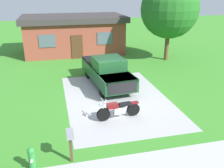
{
  "coord_description": "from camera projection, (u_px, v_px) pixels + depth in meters",
  "views": [
    {
      "loc": [
        -3.34,
        -12.69,
        5.95
      ],
      "look_at": [
        -0.25,
        0.09,
        0.9
      ],
      "focal_mm": 40.3,
      "sensor_mm": 36.0,
      "label": 1
    }
  ],
  "objects": [
    {
      "name": "ground_plane",
      "position": [
        117.0,
        99.0,
        14.38
      ],
      "size": [
        80.0,
        80.0,
        0.0
      ],
      "primitive_type": "plane",
      "color": "#3C892A"
    },
    {
      "name": "driveway_pad",
      "position": [
        117.0,
        99.0,
        14.37
      ],
      "size": [
        5.7,
        8.55,
        0.01
      ],
      "primitive_type": "cube",
      "color": "#ABABAB",
      "rests_on": "ground"
    },
    {
      "name": "sidewalk_strip",
      "position": [
        159.0,
        166.0,
        8.93
      ],
      "size": [
        36.0,
        1.8,
        0.01
      ],
      "primitive_type": "cube",
      "color": "#B3B3AE",
      "rests_on": "ground"
    },
    {
      "name": "motorcycle",
      "position": [
        118.0,
        109.0,
        12.08
      ],
      "size": [
        2.21,
        0.7,
        1.09
      ],
      "color": "black",
      "rests_on": "ground"
    },
    {
      "name": "pickup_truck",
      "position": [
        106.0,
        70.0,
        16.23
      ],
      "size": [
        2.55,
        5.79,
        1.9
      ],
      "color": "black",
      "rests_on": "ground"
    },
    {
      "name": "fire_hydrant",
      "position": [
        32.0,
        159.0,
        8.67
      ],
      "size": [
        0.32,
        0.4,
        0.87
      ],
      "color": "#2D8C38",
      "rests_on": "ground"
    },
    {
      "name": "mailbox",
      "position": [
        70.0,
        138.0,
        8.88
      ],
      "size": [
        0.26,
        0.48,
        1.26
      ],
      "color": "#4C3823",
      "rests_on": "ground"
    },
    {
      "name": "shade_tree",
      "position": [
        170.0,
        9.0,
        20.7
      ],
      "size": [
        4.81,
        4.81,
        6.71
      ],
      "color": "brown",
      "rests_on": "ground"
    },
    {
      "name": "neighbor_house",
      "position": [
        74.0,
        34.0,
        24.23
      ],
      "size": [
        9.6,
        5.6,
        3.5
      ],
      "color": "brown",
      "rests_on": "ground"
    }
  ]
}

